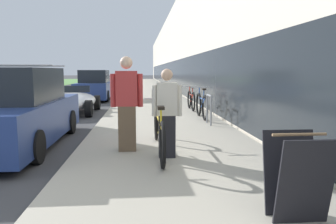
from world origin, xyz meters
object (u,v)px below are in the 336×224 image
(tandem_bicycle, at_px, (159,131))
(cruiser_bike_nearest, at_px, (202,105))
(bike_rack_hoop, at_px, (209,106))
(person_bystander, at_px, (127,104))
(sandwich_board_sign, at_px, (297,176))
(person_rider, at_px, (167,113))
(vintage_roadster_curbside, at_px, (73,102))
(cruiser_bike_middle, at_px, (191,100))
(parked_sedan_curbside, at_px, (18,112))
(parked_sedan_far, at_px, (95,87))

(tandem_bicycle, xyz_separation_m, cruiser_bike_nearest, (1.61, 4.30, 0.01))
(bike_rack_hoop, bearing_deg, person_bystander, -126.71)
(tandem_bicycle, bearing_deg, sandwich_board_sign, -66.63)
(person_rider, height_order, vintage_roadster_curbside, person_rider)
(tandem_bicycle, bearing_deg, cruiser_bike_middle, 76.14)
(person_rider, xyz_separation_m, parked_sedan_curbside, (-3.05, 1.50, -0.13))
(sandwich_board_sign, bearing_deg, person_bystander, 121.08)
(person_bystander, distance_m, cruiser_bike_nearest, 4.71)
(sandwich_board_sign, xyz_separation_m, parked_sedan_curbside, (-4.18, 4.03, 0.20))
(cruiser_bike_middle, distance_m, sandwich_board_sign, 9.44)
(tandem_bicycle, height_order, vintage_roadster_curbside, tandem_bicycle)
(vintage_roadster_curbside, bearing_deg, cruiser_bike_middle, -1.08)
(sandwich_board_sign, height_order, parked_sedan_far, parked_sedan_far)
(cruiser_bike_nearest, bearing_deg, tandem_bicycle, -110.53)
(bike_rack_hoop, distance_m, sandwich_board_sign, 6.01)
(bike_rack_hoop, distance_m, cruiser_bike_middle, 3.44)
(person_bystander, height_order, cruiser_bike_nearest, person_bystander)
(cruiser_bike_middle, height_order, parked_sedan_far, parked_sedan_far)
(parked_sedan_far, bearing_deg, cruiser_bike_middle, -52.22)
(cruiser_bike_middle, bearing_deg, vintage_roadster_curbside, 178.92)
(cruiser_bike_nearest, distance_m, sandwich_board_sign, 7.21)
(tandem_bicycle, bearing_deg, person_bystander, 164.77)
(bike_rack_hoop, bearing_deg, sandwich_board_sign, -93.28)
(person_bystander, xyz_separation_m, bike_rack_hoop, (2.19, 2.94, -0.38))
(person_bystander, xyz_separation_m, sandwich_board_sign, (1.85, -3.06, -0.44))
(bike_rack_hoop, distance_m, cruiser_bike_nearest, 1.20)
(parked_sedan_far, bearing_deg, tandem_bicycle, -76.88)
(cruiser_bike_nearest, bearing_deg, parked_sedan_far, 119.17)
(cruiser_bike_nearest, relative_size, parked_sedan_curbside, 0.40)
(bike_rack_hoop, relative_size, vintage_roadster_curbside, 0.22)
(person_bystander, relative_size, vintage_roadster_curbside, 0.47)
(cruiser_bike_nearest, xyz_separation_m, sandwich_board_sign, (-0.35, -7.20, 0.04))
(sandwich_board_sign, bearing_deg, cruiser_bike_nearest, 87.18)
(tandem_bicycle, relative_size, cruiser_bike_middle, 1.69)
(bike_rack_hoop, distance_m, parked_sedan_curbside, 4.94)
(person_rider, relative_size, sandwich_board_sign, 1.72)
(cruiser_bike_nearest, relative_size, parked_sedan_far, 0.44)
(bike_rack_hoop, height_order, parked_sedan_curbside, parked_sedan_curbside)
(cruiser_bike_middle, xyz_separation_m, sandwich_board_sign, (-0.36, -9.44, 0.07))
(person_bystander, bearing_deg, sandwich_board_sign, -58.92)
(person_rider, distance_m, parked_sedan_far, 13.04)
(tandem_bicycle, xyz_separation_m, sandwich_board_sign, (1.25, -2.90, 0.05))
(cruiser_bike_middle, bearing_deg, parked_sedan_far, 127.78)
(person_bystander, bearing_deg, tandem_bicycle, -15.23)
(sandwich_board_sign, bearing_deg, vintage_roadster_curbside, 113.61)
(tandem_bicycle, distance_m, vintage_roadster_curbside, 7.23)
(tandem_bicycle, height_order, parked_sedan_far, parked_sedan_far)
(bike_rack_hoop, relative_size, sandwich_board_sign, 0.94)
(vintage_roadster_curbside, bearing_deg, parked_sedan_curbside, -90.22)
(bike_rack_hoop, relative_size, cruiser_bike_middle, 0.50)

